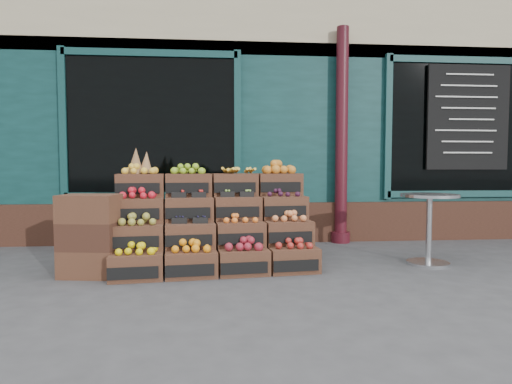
{
  "coord_description": "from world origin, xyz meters",
  "views": [
    {
      "loc": [
        -0.62,
        -4.23,
        1.14
      ],
      "look_at": [
        -0.2,
        0.7,
        0.85
      ],
      "focal_mm": 30.0,
      "sensor_mm": 36.0,
      "label": 1
    }
  ],
  "objects": [
    {
      "name": "shopkeeper",
      "position": [
        -1.85,
        2.72,
        1.1
      ],
      "size": [
        0.94,
        0.79,
        2.2
      ],
      "primitive_type": "imported",
      "rotation": [
        0.0,
        0.0,
        2.76
      ],
      "color": "#18542D",
      "rests_on": "ground"
    },
    {
      "name": "crate_display",
      "position": [
        -0.7,
        0.68,
        0.42
      ],
      "size": [
        2.28,
        1.28,
        1.37
      ],
      "rotation": [
        0.0,
        0.0,
        0.1
      ],
      "color": "#4C2D1E",
      "rests_on": "ground"
    },
    {
      "name": "ground",
      "position": [
        0.0,
        0.0,
        0.0
      ],
      "size": [
        60.0,
        60.0,
        0.0
      ],
      "primitive_type": "plane",
      "color": "#3E3E41",
      "rests_on": "ground"
    },
    {
      "name": "shop_facade",
      "position": [
        0.0,
        5.11,
        2.4
      ],
      "size": [
        12.0,
        6.24,
        4.8
      ],
      "color": "#103636",
      "rests_on": "ground"
    },
    {
      "name": "spare_crates",
      "position": [
        -1.97,
        0.32,
        0.43
      ],
      "size": [
        0.62,
        0.47,
        0.85
      ],
      "rotation": [
        0.0,
        0.0,
        -0.14
      ],
      "color": "#4C2D1E",
      "rests_on": "ground"
    },
    {
      "name": "bistro_table",
      "position": [
        1.81,
        0.52,
        0.52
      ],
      "size": [
        0.66,
        0.66,
        0.83
      ],
      "rotation": [
        0.0,
        0.0,
        0.28
      ],
      "color": "#B6B9BD",
      "rests_on": "ground"
    }
  ]
}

